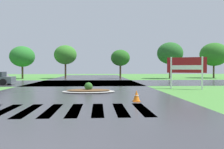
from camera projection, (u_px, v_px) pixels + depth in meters
The scene contains 7 objects.
asphalt_roadway at pixel (76, 95), 14.08m from camera, with size 11.70×80.00×0.01m, color #35353A.
asphalt_cross_road at pixel (86, 83), 25.70m from camera, with size 90.00×10.53×0.01m, color #35353A.
crosswalk_stripes at pixel (63, 110), 8.91m from camera, with size 6.75×3.04×0.01m.
estate_billboard at pixel (186, 67), 17.90m from camera, with size 2.73×1.39×2.56m.
median_island at pixel (89, 90), 15.55m from camera, with size 3.60×2.12×0.68m.
traffic_cone at pixel (136, 96), 11.24m from camera, with size 0.36×0.36×0.56m.
background_treeline at pixel (103, 55), 36.38m from camera, with size 43.89×6.15×5.92m.
Camera 1 is at (1.37, -4.15, 1.65)m, focal length 36.40 mm.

